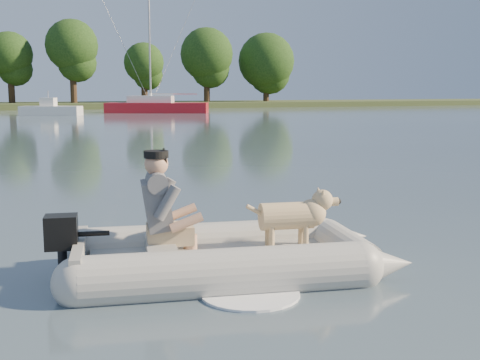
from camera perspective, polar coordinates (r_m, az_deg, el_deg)
name	(u,v)px	position (r m, az deg, el deg)	size (l,w,h in m)	color
water	(279,271)	(6.73, 3.71, -8.65)	(160.00, 160.00, 0.00)	slate
shore_bank	(37,106)	(67.91, -18.72, 6.66)	(160.00, 12.00, 0.70)	#47512D
dinghy	(228,217)	(6.52, -1.16, -3.54)	(4.86, 3.36, 1.45)	#A8A9A3
man	(159,201)	(6.44, -7.68, -2.02)	(0.76, 0.65, 1.13)	slate
dog	(287,221)	(6.74, 4.45, -3.86)	(0.98, 0.35, 0.65)	tan
outboard_motor	(62,252)	(6.51, -16.51, -6.60)	(0.43, 0.30, 0.82)	black
motorboat	(51,104)	(49.20, -17.50, 6.92)	(4.72, 1.81, 2.00)	white
sailboat	(156,107)	(52.81, -7.96, 6.90)	(9.01, 5.75, 11.93)	#AD131D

